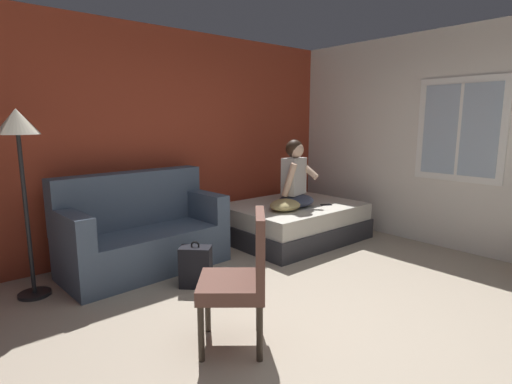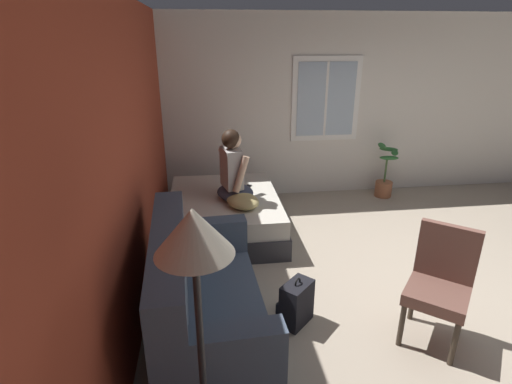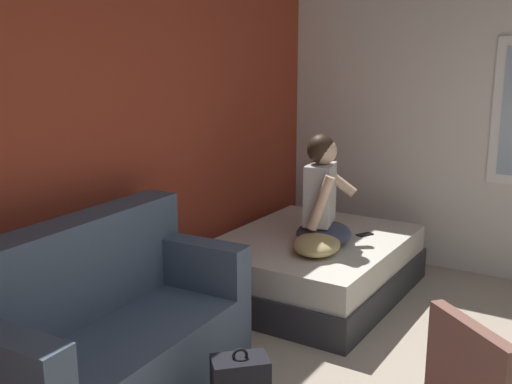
{
  "view_description": "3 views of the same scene",
  "coord_description": "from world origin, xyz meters",
  "px_view_note": "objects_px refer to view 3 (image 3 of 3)",
  "views": [
    {
      "loc": [
        -2.16,
        -1.69,
        1.6
      ],
      "look_at": [
        0.65,
        1.61,
        0.82
      ],
      "focal_mm": 28.0,
      "sensor_mm": 36.0,
      "label": 1
    },
    {
      "loc": [
        -3.03,
        2.21,
        2.38
      ],
      "look_at": [
        0.94,
        1.7,
        0.8
      ],
      "focal_mm": 28.0,
      "sensor_mm": 36.0,
      "label": 2
    },
    {
      "loc": [
        -2.6,
        -0.11,
        1.96
      ],
      "look_at": [
        0.62,
        1.92,
        1.08
      ],
      "focal_mm": 42.0,
      "sensor_mm": 36.0,
      "label": 3
    }
  ],
  "objects_px": {
    "person_seated": "(322,200)",
    "throw_pillow": "(317,244)",
    "bed": "(312,265)",
    "couch": "(106,334)",
    "cell_phone": "(365,235)"
  },
  "relations": [
    {
      "from": "person_seated",
      "to": "throw_pillow",
      "type": "distance_m",
      "value": 0.39
    },
    {
      "from": "bed",
      "to": "couch",
      "type": "xyz_separation_m",
      "value": [
        -2.04,
        0.29,
        0.16
      ]
    },
    {
      "from": "cell_phone",
      "to": "couch",
      "type": "bearing_deg",
      "value": 101.5
    },
    {
      "from": "throw_pillow",
      "to": "bed",
      "type": "bearing_deg",
      "value": 30.86
    },
    {
      "from": "person_seated",
      "to": "cell_phone",
      "type": "relative_size",
      "value": 6.08
    },
    {
      "from": "couch",
      "to": "cell_phone",
      "type": "xyz_separation_m",
      "value": [
        2.33,
        -0.63,
        0.09
      ]
    },
    {
      "from": "bed",
      "to": "throw_pillow",
      "type": "height_order",
      "value": "throw_pillow"
    },
    {
      "from": "bed",
      "to": "person_seated",
      "type": "relative_size",
      "value": 2.01
    },
    {
      "from": "couch",
      "to": "person_seated",
      "type": "bearing_deg",
      "value": -11.85
    },
    {
      "from": "bed",
      "to": "throw_pillow",
      "type": "distance_m",
      "value": 0.51
    },
    {
      "from": "bed",
      "to": "person_seated",
      "type": "bearing_deg",
      "value": -125.48
    },
    {
      "from": "cell_phone",
      "to": "person_seated",
      "type": "bearing_deg",
      "value": 86.65
    },
    {
      "from": "bed",
      "to": "cell_phone",
      "type": "height_order",
      "value": "cell_phone"
    },
    {
      "from": "bed",
      "to": "throw_pillow",
      "type": "xyz_separation_m",
      "value": [
        -0.34,
        -0.2,
        0.31
      ]
    },
    {
      "from": "person_seated",
      "to": "throw_pillow",
      "type": "xyz_separation_m",
      "value": [
        -0.26,
        -0.08,
        -0.29
      ]
    }
  ]
}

